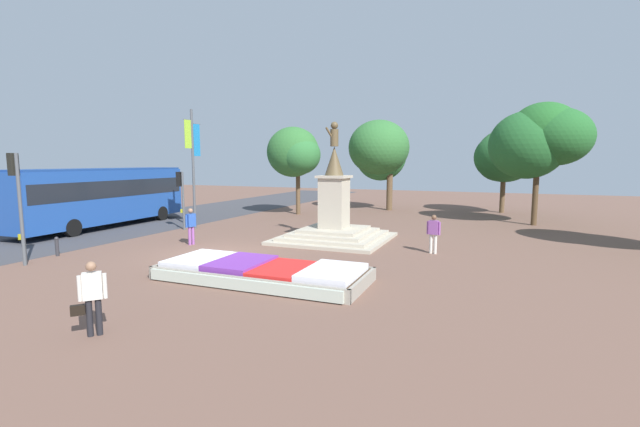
# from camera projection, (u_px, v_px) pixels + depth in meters

# --- Properties ---
(ground_plane) EXTENTS (85.18, 85.18, 0.00)m
(ground_plane) POSITION_uv_depth(u_px,v_px,m) (214.00, 254.00, 17.37)
(ground_plane) COLOR brown
(street_asphalt_strip) EXTENTS (7.70, 74.53, 0.01)m
(street_asphalt_strip) POSITION_uv_depth(u_px,v_px,m) (51.00, 238.00, 21.13)
(street_asphalt_strip) COLOR #3D3D42
(street_asphalt_strip) RESTS_ON ground_plane
(flower_planter) EXTENTS (6.82, 2.85, 0.57)m
(flower_planter) POSITION_uv_depth(u_px,v_px,m) (261.00, 272.00, 13.61)
(flower_planter) COLOR #38281C
(flower_planter) RESTS_ON ground_plane
(statue_monument) EXTENTS (5.06, 5.06, 5.61)m
(statue_monument) POSITION_uv_depth(u_px,v_px,m) (334.00, 220.00, 20.50)
(statue_monument) COLOR #B1A793
(statue_monument) RESTS_ON ground_plane
(traffic_light_near_crossing) EXTENTS (0.41, 0.28, 4.05)m
(traffic_light_near_crossing) POSITION_uv_depth(u_px,v_px,m) (17.00, 189.00, 15.25)
(traffic_light_near_crossing) COLOR #4C5156
(traffic_light_near_crossing) RESTS_ON ground_plane
(traffic_light_mid_block) EXTENTS (0.42, 0.31, 3.21)m
(traffic_light_mid_block) POSITION_uv_depth(u_px,v_px,m) (181.00, 190.00, 23.50)
(traffic_light_mid_block) COLOR #4C5156
(traffic_light_mid_block) RESTS_ON ground_plane
(banner_pole) EXTENTS (0.20, 1.22, 6.62)m
(banner_pole) POSITION_uv_depth(u_px,v_px,m) (193.00, 163.00, 23.79)
(banner_pole) COLOR #4C5156
(banner_pole) RESTS_ON ground_plane
(city_bus) EXTENTS (3.09, 11.02, 3.38)m
(city_bus) POSITION_uv_depth(u_px,v_px,m) (102.00, 194.00, 24.46)
(city_bus) COLOR #1E4799
(city_bus) RESTS_ON ground_plane
(pedestrian_with_handbag) EXTENTS (0.55, 0.59, 1.64)m
(pedestrian_with_handbag) POSITION_uv_depth(u_px,v_px,m) (92.00, 294.00, 9.14)
(pedestrian_with_handbag) COLOR black
(pedestrian_with_handbag) RESTS_ON ground_plane
(pedestrian_near_planter) EXTENTS (0.56, 0.28, 1.60)m
(pedestrian_near_planter) POSITION_uv_depth(u_px,v_px,m) (433.00, 231.00, 17.45)
(pedestrian_near_planter) COLOR beige
(pedestrian_near_planter) RESTS_ON ground_plane
(pedestrian_crossing_plaza) EXTENTS (0.30, 0.56, 1.66)m
(pedestrian_crossing_plaza) POSITION_uv_depth(u_px,v_px,m) (191.00, 224.00, 19.32)
(pedestrian_crossing_plaza) COLOR #8C4C99
(pedestrian_crossing_plaza) RESTS_ON ground_plane
(kerb_bollard_mid_a) EXTENTS (0.16, 0.16, 1.00)m
(kerb_bollard_mid_a) POSITION_uv_depth(u_px,v_px,m) (24.00, 249.00, 15.80)
(kerb_bollard_mid_a) COLOR slate
(kerb_bollard_mid_a) RESTS_ON ground_plane
(kerb_bollard_mid_b) EXTENTS (0.15, 0.15, 0.78)m
(kerb_bollard_mid_b) POSITION_uv_depth(u_px,v_px,m) (57.00, 246.00, 17.04)
(kerb_bollard_mid_b) COLOR #2D2D33
(kerb_bollard_mid_b) RESTS_ON ground_plane
(park_tree_far_left) EXTENTS (4.66, 5.07, 6.97)m
(park_tree_far_left) POSITION_uv_depth(u_px,v_px,m) (380.00, 151.00, 33.36)
(park_tree_far_left) COLOR brown
(park_tree_far_left) RESTS_ON ground_plane
(park_tree_behind_statue) EXTENTS (5.65, 4.17, 7.21)m
(park_tree_behind_statue) POSITION_uv_depth(u_px,v_px,m) (541.00, 139.00, 25.01)
(park_tree_behind_statue) COLOR #4C3823
(park_tree_behind_statue) RESTS_ON ground_plane
(park_tree_street_side) EXTENTS (3.90, 4.15, 6.18)m
(park_tree_street_side) POSITION_uv_depth(u_px,v_px,m) (296.00, 152.00, 30.13)
(park_tree_street_side) COLOR brown
(park_tree_street_side) RESTS_ON ground_plane
(park_tree_mid_canopy) EXTENTS (4.22, 4.54, 6.08)m
(park_tree_mid_canopy) POSITION_uv_depth(u_px,v_px,m) (503.00, 157.00, 30.85)
(park_tree_mid_canopy) COLOR brown
(park_tree_mid_canopy) RESTS_ON ground_plane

